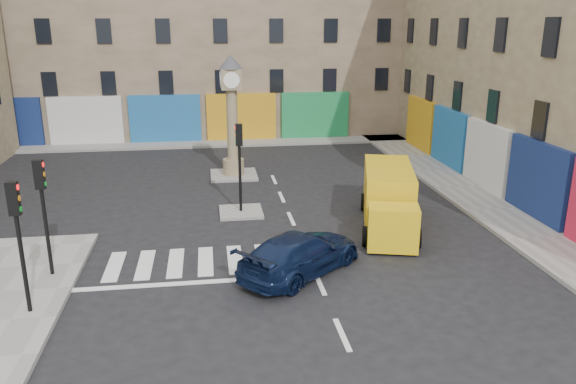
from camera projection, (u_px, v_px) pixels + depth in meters
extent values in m
plane|color=black|center=(326.00, 299.00, 16.45)|extent=(120.00, 120.00, 0.00)
cube|color=gray|center=(460.00, 188.00, 27.08)|extent=(2.60, 30.00, 0.15)
cube|color=gray|center=(197.00, 143.00, 36.90)|extent=(32.00, 2.40, 0.15)
cube|color=gray|center=(241.00, 212.00, 23.74)|extent=(1.80, 1.80, 0.12)
cube|color=gray|center=(234.00, 175.00, 29.41)|extent=(2.40, 2.40, 0.12)
cube|color=gray|center=(192.00, 11.00, 39.93)|extent=(32.00, 10.00, 17.00)
cylinder|color=black|center=(23.00, 264.00, 15.06)|extent=(0.12, 0.12, 2.80)
cube|color=black|center=(13.00, 199.00, 14.52)|extent=(0.28, 0.22, 0.90)
cylinder|color=black|center=(47.00, 232.00, 17.33)|extent=(0.12, 0.12, 2.80)
cube|color=black|center=(39.00, 174.00, 16.79)|extent=(0.28, 0.22, 0.90)
cylinder|color=black|center=(240.00, 179.00, 23.31)|extent=(0.12, 0.12, 2.80)
cube|color=black|center=(239.00, 135.00, 22.77)|extent=(0.28, 0.22, 0.90)
cylinder|color=tan|center=(234.00, 166.00, 29.28)|extent=(1.10, 1.10, 0.80)
cylinder|color=tan|center=(232.00, 125.00, 28.64)|extent=(0.56, 0.56, 3.60)
cube|color=tan|center=(231.00, 79.00, 27.96)|extent=(1.00, 1.00, 1.00)
cylinder|color=white|center=(231.00, 80.00, 27.47)|extent=(0.80, 0.06, 0.80)
cone|color=#333338|center=(230.00, 62.00, 27.72)|extent=(1.20, 1.20, 0.70)
imported|color=black|center=(300.00, 253.00, 17.95)|extent=(4.78, 4.52, 1.36)
cube|color=gold|center=(388.00, 193.00, 22.70)|extent=(2.89, 4.73, 2.11)
cube|color=gold|center=(393.00, 228.00, 19.63)|extent=(1.97, 1.51, 1.56)
cube|color=black|center=(393.00, 218.00, 19.48)|extent=(1.72, 1.20, 0.64)
cylinder|color=black|center=(366.00, 236.00, 20.23)|extent=(0.41, 0.77, 0.74)
cylinder|color=black|center=(417.00, 238.00, 20.03)|extent=(0.41, 0.77, 0.74)
cylinder|color=black|center=(364.00, 202.00, 24.07)|extent=(0.41, 0.77, 0.74)
cylinder|color=black|center=(407.00, 203.00, 23.87)|extent=(0.41, 0.77, 0.74)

